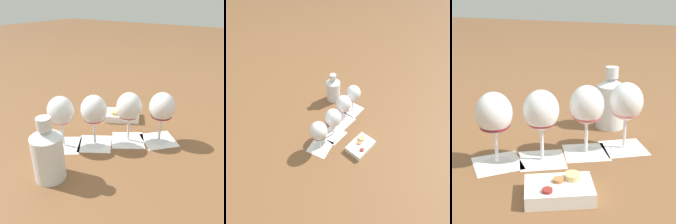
% 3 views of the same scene
% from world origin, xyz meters
% --- Properties ---
extents(ground_plane, '(8.00, 8.00, 0.00)m').
position_xyz_m(ground_plane, '(0.00, 0.00, 0.00)').
color(ground_plane, brown).
extents(tasting_card_0, '(0.16, 0.16, 0.00)m').
position_xyz_m(tasting_card_0, '(-0.12, 0.13, 0.00)').
color(tasting_card_0, white).
rests_on(tasting_card_0, ground_plane).
extents(tasting_card_1, '(0.16, 0.16, 0.00)m').
position_xyz_m(tasting_card_1, '(-0.05, 0.05, 0.00)').
color(tasting_card_1, white).
rests_on(tasting_card_1, ground_plane).
extents(tasting_card_2, '(0.16, 0.16, 0.00)m').
position_xyz_m(tasting_card_2, '(0.04, -0.04, 0.00)').
color(tasting_card_2, white).
rests_on(tasting_card_2, ground_plane).
extents(tasting_card_3, '(0.16, 0.16, 0.00)m').
position_xyz_m(tasting_card_3, '(0.11, -0.13, 0.00)').
color(tasting_card_3, white).
rests_on(tasting_card_3, ground_plane).
extents(wine_glass_0, '(0.09, 0.09, 0.19)m').
position_xyz_m(wine_glass_0, '(-0.12, 0.13, 0.13)').
color(wine_glass_0, white).
rests_on(wine_glass_0, tasting_card_0).
extents(wine_glass_1, '(0.09, 0.09, 0.19)m').
position_xyz_m(wine_glass_1, '(-0.05, 0.05, 0.13)').
color(wine_glass_1, white).
rests_on(wine_glass_1, tasting_card_1).
extents(wine_glass_2, '(0.09, 0.09, 0.19)m').
position_xyz_m(wine_glass_2, '(0.04, -0.04, 0.13)').
color(wine_glass_2, white).
rests_on(wine_glass_2, tasting_card_2).
extents(wine_glass_3, '(0.09, 0.09, 0.19)m').
position_xyz_m(wine_glass_3, '(0.11, -0.13, 0.13)').
color(wine_glass_3, white).
rests_on(wine_glass_3, tasting_card_3).
extents(ceramic_vase, '(0.09, 0.09, 0.20)m').
position_xyz_m(ceramic_vase, '(-0.26, 0.05, 0.09)').
color(ceramic_vase, silver).
rests_on(ceramic_vase, ground_plane).
extents(snack_dish, '(0.16, 0.17, 0.04)m').
position_xyz_m(snack_dish, '(0.18, 0.08, 0.02)').
color(snack_dish, white).
rests_on(snack_dish, ground_plane).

